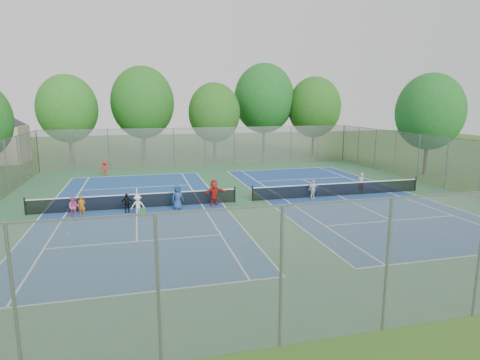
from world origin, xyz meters
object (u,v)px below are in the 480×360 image
net_left (136,201)px  net_right (338,190)px  ball_hopper (144,212)px  instructor (361,183)px  ball_crate (134,202)px

net_left → net_right: bearing=0.0°
ball_hopper → instructor: bearing=8.3°
instructor → ball_crate: bearing=-12.9°
net_left → ball_hopper: size_ratio=25.45×
net_right → net_left: bearing=180.0°
net_right → ball_crate: (-14.16, 1.17, -0.31)m
net_left → instructor: instructor is taller
net_left → ball_hopper: (0.40, -1.98, -0.20)m
ball_crate → ball_hopper: 3.20m
ball_hopper → net_left: bearing=101.4°
net_left → ball_crate: (-0.16, 1.17, -0.31)m
instructor → net_right: bearing=-1.6°
net_right → instructor: 1.98m
net_right → ball_crate: 14.21m
net_left → ball_hopper: net_left is taller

